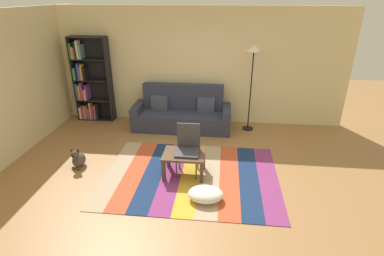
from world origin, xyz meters
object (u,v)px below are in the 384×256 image
(dog, at_px, (78,159))
(coffee_table, at_px, (184,157))
(tv_remote, at_px, (189,152))
(folding_chair, at_px, (188,145))
(pouf, at_px, (206,194))
(bookshelf, at_px, (89,83))
(couch, at_px, (182,114))
(standing_lamp, at_px, (253,60))

(dog, bearing_deg, coffee_table, -1.37)
(tv_remote, relative_size, folding_chair, 0.17)
(dog, distance_m, tv_remote, 2.06)
(pouf, bearing_deg, bookshelf, 135.53)
(coffee_table, distance_m, pouf, 0.84)
(tv_remote, bearing_deg, coffee_table, -122.57)
(pouf, height_order, dog, dog)
(coffee_table, bearing_deg, couch, 98.95)
(standing_lamp, distance_m, folding_chair, 2.57)
(standing_lamp, relative_size, folding_chair, 2.17)
(coffee_table, bearing_deg, bookshelf, 138.75)
(couch, bearing_deg, pouf, -74.78)
(pouf, height_order, tv_remote, tv_remote)
(couch, height_order, bookshelf, bookshelf)
(couch, relative_size, pouf, 4.14)
(folding_chair, bearing_deg, pouf, -52.90)
(bookshelf, xyz_separation_m, dog, (0.68, -2.28, -0.79))
(bookshelf, xyz_separation_m, folding_chair, (2.71, -2.22, -0.41))
(dog, bearing_deg, folding_chair, 1.66)
(tv_remote, xyz_separation_m, folding_chair, (-0.02, 0.07, 0.10))
(bookshelf, xyz_separation_m, pouf, (3.07, -3.02, -0.84))
(couch, height_order, dog, couch)
(coffee_table, distance_m, dog, 1.98)
(standing_lamp, bearing_deg, tv_remote, -119.07)
(standing_lamp, xyz_separation_m, tv_remote, (-1.15, -2.07, -1.20))
(coffee_table, xyz_separation_m, folding_chair, (0.05, 0.11, 0.19))
(couch, relative_size, bookshelf, 1.11)
(pouf, distance_m, tv_remote, 0.87)
(coffee_table, height_order, dog, coffee_table)
(coffee_table, height_order, folding_chair, folding_chair)
(dog, distance_m, folding_chair, 2.06)
(couch, height_order, pouf, couch)
(couch, relative_size, coffee_table, 3.13)
(couch, xyz_separation_m, tv_remote, (0.40, -2.00, 0.09))
(bookshelf, distance_m, dog, 2.51)
(folding_chair, bearing_deg, couch, 113.36)
(couch, distance_m, bookshelf, 2.43)
(coffee_table, distance_m, standing_lamp, 2.76)
(standing_lamp, height_order, tv_remote, standing_lamp)
(bookshelf, height_order, dog, bookshelf)
(bookshelf, relative_size, standing_lamp, 1.05)
(couch, relative_size, standing_lamp, 1.16)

